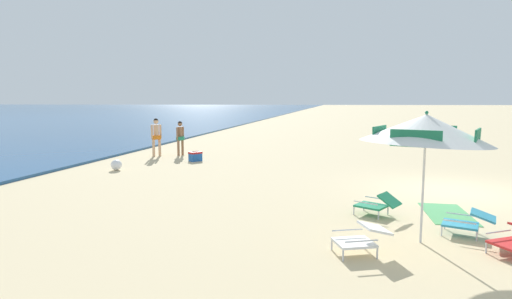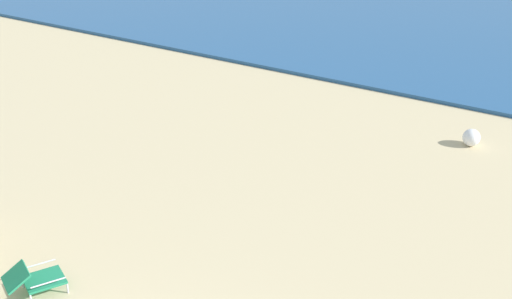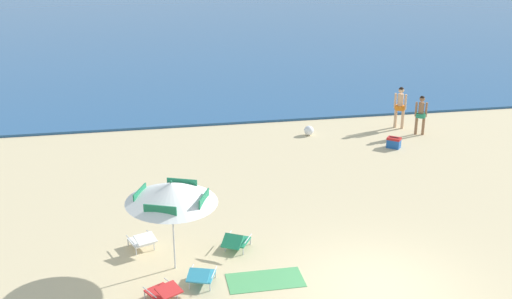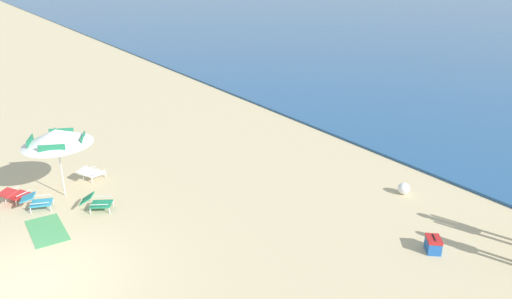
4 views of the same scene
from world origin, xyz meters
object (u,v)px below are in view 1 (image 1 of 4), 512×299
Objects in this scene: lounge_chair_facing_sea at (361,237)px; person_standing_beside at (180,136)px; beach_umbrella_striped_main at (426,129)px; lounge_chair_spare_folded at (377,204)px; beach_ball at (116,165)px; beach_towel at (447,214)px; cooler_box at (195,156)px; lounge_chair_under_umbrella at (468,221)px; person_standing_near_shore at (156,134)px.

lounge_chair_facing_sea is 0.62× the size of person_standing_beside.
lounge_chair_spare_folded is at bearing 19.85° from beach_umbrella_striped_main.
beach_towel is at bearing -110.92° from beach_ball.
lounge_chair_spare_folded reaches higher than beach_towel.
lounge_chair_facing_sea reaches higher than beach_towel.
beach_ball is (-2.74, 2.05, -0.01)m from cooler_box.
lounge_chair_under_umbrella is 13.64m from person_standing_beside.
lounge_chair_spare_folded is 9.75m from beach_ball.
beach_umbrella_striped_main is 2.17m from lounge_chair_facing_sea.
beach_umbrella_striped_main reaches higher than cooler_box.
beach_towel is at bearing -73.83° from lounge_chair_spare_folded.
lounge_chair_facing_sea is (-0.75, 1.07, -1.73)m from beach_umbrella_striped_main.
person_standing_near_shore reaches higher than beach_towel.
person_standing_near_shore reaches higher than lounge_chair_spare_folded.
lounge_chair_under_umbrella is at bearing -135.03° from cooler_box.
beach_ball is (5.97, 9.29, -1.82)m from beach_umbrella_striped_main.
beach_ball is (-4.38, 0.75, -0.73)m from person_standing_beside.
beach_umbrella_striped_main is at bearing -140.28° from cooler_box.
lounge_chair_spare_folded is 1.71× the size of cooler_box.
lounge_chair_facing_sea is 3.47m from beach_towel.
lounge_chair_spare_folded is 2.65× the size of beach_ball.
person_standing_near_shore is at bearing 115.54° from person_standing_beside.
lounge_chair_facing_sea is 11.29m from cooler_box.
person_standing_beside reaches higher than cooler_box.
lounge_chair_under_umbrella is 0.57× the size of person_standing_near_shore.
person_standing_near_shore is at bearing 62.77° from cooler_box.
beach_ball is at bearing 143.16° from cooler_box.
lounge_chair_facing_sea is 0.95× the size of lounge_chair_spare_folded.
person_standing_near_shore reaches higher than lounge_chair_facing_sea.
cooler_box reaches higher than beach_ball.
beach_umbrella_striped_main is 2.04m from lounge_chair_under_umbrella.
person_standing_beside reaches higher than beach_towel.
person_standing_near_shore is at bearing 48.17° from lounge_chair_under_umbrella.
person_standing_beside is at bearing 33.93° from lounge_chair_facing_sea.
lounge_chair_facing_sea is 0.55× the size of beach_towel.
person_standing_near_shore is 0.97× the size of beach_towel.
person_standing_beside is at bearing 42.30° from lounge_chair_spare_folded.
person_standing_beside reaches higher than lounge_chair_under_umbrella.
person_standing_near_shore is at bearing 38.44° from lounge_chair_facing_sea.
lounge_chair_facing_sea is 13.39m from person_standing_beside.
lounge_chair_facing_sea is at bearing -141.56° from person_standing_near_shore.
lounge_chair_under_umbrella is (0.54, -0.93, -1.73)m from beach_umbrella_striped_main.
beach_umbrella_striped_main is at bearing 154.66° from beach_towel.
beach_towel is (2.05, -0.97, -2.00)m from beach_umbrella_striped_main.
person_standing_near_shore is (10.63, 8.44, 0.73)m from lounge_chair_facing_sea.
beach_towel is at bearing -25.34° from beach_umbrella_striped_main.
lounge_chair_facing_sea is at bearing 125.17° from beach_umbrella_striped_main.
cooler_box is (-1.64, -1.30, -0.72)m from person_standing_beside.
person_standing_near_shore is 13.12m from beach_towel.
person_standing_beside is 2.21m from cooler_box.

